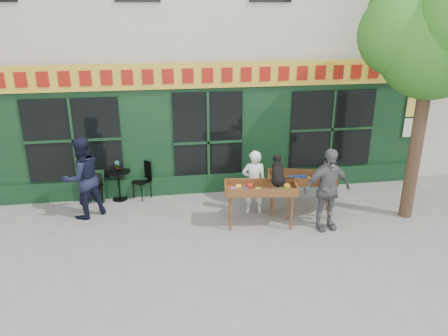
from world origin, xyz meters
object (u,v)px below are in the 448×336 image
Objects in this scene: man_right at (327,190)px; man_left at (82,178)px; book_cart_right at (302,181)px; dog at (278,170)px; bistro_table at (119,179)px; book_cart_center at (261,191)px; woman at (254,182)px.

man_left is (-5.17, 1.38, 0.04)m from man_right.
man_left is (-4.87, 0.63, 0.12)m from book_cart_right.
bistro_table is (-3.47, 1.89, -0.75)m from dog.
dog is 4.02m from bistro_table.
book_cart_right is 2.11× the size of bistro_table.
book_cart_center is 0.65m from woman.
book_cart_center is at bearing 158.87° from man_right.
man_right is at bearing 131.11° from man_left.
bistro_table is (-4.47, 2.18, -0.36)m from man_right.
man_left reaches higher than bistro_table.
book_cart_center is 0.83× the size of man_left.
man_left is at bearing 1.44° from woman.
bistro_table is (-3.12, 1.19, -0.21)m from woman.
woman is (-0.35, 0.70, -0.53)m from dog.
dog is 0.40× the size of woman.
bistro_table is at bearing -13.52° from woman.
bistro_table is at bearing 156.83° from book_cart_center.
book_cart_right is at bearing 28.96° from book_cart_center.
book_cart_right is (1.05, 0.42, 0.00)m from book_cart_center.
book_cart_right is 4.92m from man_left.
man_left is at bearing 172.05° from book_cart_center.
woman is 3.85m from man_left.
dog is (0.35, -0.05, 0.47)m from book_cart_center.
man_right is (1.35, -0.33, 0.08)m from book_cart_center.
man_right is at bearing -6.50° from book_cart_center.
book_cart_center is 3.96m from man_left.
book_cart_center is 1.39m from man_right.
woman is at bearing -20.91° from bistro_table.
man_right reaches higher than book_cart_right.
book_cart_right is at bearing -18.87° from bistro_table.
dog is 0.79× the size of bistro_table.
man_right is 2.38× the size of bistro_table.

